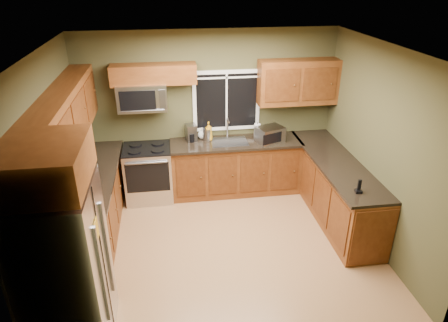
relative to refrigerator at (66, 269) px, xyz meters
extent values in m
plane|color=#966942|center=(1.74, 1.30, -0.90)|extent=(4.20, 4.20, 0.00)
plane|color=white|center=(1.74, 1.30, 1.80)|extent=(4.20, 4.20, 0.00)
plane|color=#414024|center=(1.74, 3.10, 0.45)|extent=(4.20, 0.00, 4.20)
plane|color=#414024|center=(1.74, -0.50, 0.45)|extent=(4.20, 0.00, 4.20)
plane|color=#414024|center=(-0.36, 1.30, 0.45)|extent=(0.00, 3.60, 3.60)
plane|color=#414024|center=(3.84, 1.30, 0.45)|extent=(0.00, 3.60, 3.60)
cube|color=white|center=(2.04, 3.09, 0.65)|extent=(1.12, 0.03, 1.02)
cube|color=black|center=(2.04, 3.08, 0.65)|extent=(1.00, 0.01, 0.90)
cube|color=white|center=(2.04, 3.07, 0.65)|extent=(0.03, 0.01, 0.90)
cube|color=white|center=(2.04, 3.07, 1.04)|extent=(1.00, 0.01, 0.03)
cube|color=brown|center=(-0.06, 1.78, -0.45)|extent=(0.60, 2.65, 0.90)
cube|color=black|center=(-0.04, 1.78, 0.02)|extent=(0.65, 2.65, 0.04)
cube|color=brown|center=(2.15, 2.80, -0.45)|extent=(2.17, 0.60, 0.90)
cube|color=black|center=(2.15, 2.78, 0.02)|extent=(2.17, 0.65, 0.04)
cube|color=brown|center=(3.54, 1.85, -0.45)|extent=(0.60, 2.50, 0.90)
cube|color=#51270E|center=(3.54, 0.59, -0.45)|extent=(0.56, 0.02, 0.82)
cube|color=black|center=(3.51, 1.85, 0.02)|extent=(0.65, 2.50, 0.04)
cube|color=brown|center=(-0.20, 1.78, 0.96)|extent=(0.33, 2.65, 0.72)
cube|color=brown|center=(0.89, 2.94, 1.17)|extent=(1.30, 0.33, 0.30)
cube|color=brown|center=(3.19, 2.94, 0.96)|extent=(1.30, 0.33, 0.72)
cube|color=brown|center=(0.00, 0.00, 1.13)|extent=(0.72, 0.90, 0.38)
cube|color=#B7B7BC|center=(0.00, 0.00, 0.00)|extent=(0.72, 0.90, 1.80)
cube|color=slate|center=(0.37, -0.20, 0.05)|extent=(0.03, 0.04, 1.10)
cube|color=slate|center=(0.37, 0.20, 0.05)|extent=(0.03, 0.04, 1.10)
cube|color=black|center=(0.36, 0.00, 0.00)|extent=(0.01, 0.02, 1.78)
cube|color=#C18812|center=(0.37, -0.10, 0.50)|extent=(0.01, 0.14, 0.20)
cube|color=#B7B7BC|center=(0.69, 2.78, -0.45)|extent=(0.76, 0.65, 0.90)
cube|color=black|center=(0.69, 2.78, 0.00)|extent=(0.76, 0.64, 0.03)
cube|color=black|center=(0.69, 2.45, -0.35)|extent=(0.68, 0.02, 0.50)
cylinder|color=slate|center=(0.69, 2.43, -0.08)|extent=(0.64, 0.04, 0.04)
cylinder|color=black|center=(0.51, 2.64, 0.03)|extent=(0.20, 0.20, 0.01)
cylinder|color=black|center=(0.87, 2.64, 0.03)|extent=(0.20, 0.20, 0.01)
cylinder|color=black|center=(0.51, 2.92, 0.03)|extent=(0.20, 0.20, 0.01)
cylinder|color=black|center=(0.87, 2.92, 0.03)|extent=(0.20, 0.20, 0.01)
cube|color=#B7B7BC|center=(0.69, 2.91, 0.83)|extent=(0.76, 0.38, 0.42)
cube|color=black|center=(0.63, 2.72, 0.83)|extent=(0.54, 0.01, 0.30)
cube|color=slate|center=(1.00, 2.72, 0.83)|extent=(0.10, 0.01, 0.30)
cylinder|color=slate|center=(0.69, 2.70, 0.67)|extent=(0.66, 0.02, 0.02)
cube|color=slate|center=(2.04, 2.78, 0.03)|extent=(0.60, 0.42, 0.02)
cylinder|color=#B7B7BC|center=(2.04, 2.98, 0.21)|extent=(0.03, 0.03, 0.34)
cylinder|color=#B7B7BC|center=(2.04, 2.90, 0.37)|extent=(0.03, 0.18, 0.03)
cube|color=#B7B7BC|center=(2.70, 2.68, 0.17)|extent=(0.50, 0.44, 0.26)
cube|color=black|center=(2.70, 2.52, 0.17)|extent=(0.33, 0.14, 0.18)
cube|color=slate|center=(1.43, 2.95, 0.18)|extent=(0.20, 0.23, 0.27)
cylinder|color=black|center=(1.43, 2.88, 0.11)|extent=(0.12, 0.12, 0.15)
cylinder|color=#B7B7BC|center=(1.69, 2.90, 0.14)|extent=(0.16, 0.16, 0.21)
cone|color=black|center=(1.69, 2.90, 0.26)|extent=(0.11, 0.11, 0.06)
cylinder|color=white|center=(2.53, 2.87, 0.17)|extent=(0.13, 0.13, 0.25)
cylinder|color=slate|center=(2.53, 2.87, 0.30)|extent=(0.02, 0.02, 0.04)
imported|color=#C18812|center=(1.71, 2.90, 0.20)|extent=(0.15, 0.15, 0.32)
imported|color=white|center=(1.61, 3.00, 0.13)|extent=(0.15, 0.15, 0.19)
cube|color=black|center=(3.42, 0.92, 0.06)|extent=(0.09, 0.09, 0.04)
cube|color=black|center=(3.42, 0.92, 0.15)|extent=(0.04, 0.03, 0.15)
camera|label=1|loc=(1.08, -3.21, 2.64)|focal=32.00mm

